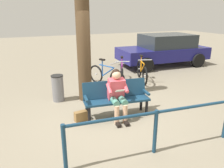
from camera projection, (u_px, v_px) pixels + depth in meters
name	position (u px, v px, depth m)	size (l,w,h in m)	color
ground_plane	(112.00, 117.00, 5.43)	(40.00, 40.00, 0.00)	gray
bench	(116.00, 96.00, 5.39)	(1.65, 0.68, 0.87)	navy
person_reading	(117.00, 92.00, 5.18)	(0.53, 0.80, 1.20)	#D84C59
handbag	(81.00, 116.00, 5.20)	(0.30, 0.14, 0.24)	olive
tree_trunk	(83.00, 27.00, 5.90)	(0.38, 0.38, 4.18)	#4C3823
litter_bin	(58.00, 88.00, 6.31)	(0.35, 0.35, 0.77)	slate
bicycle_silver	(142.00, 71.00, 8.16)	(0.66, 1.61, 0.94)	black
bicycle_green	(122.00, 73.00, 7.93)	(0.77, 1.55, 0.94)	black
bicycle_blue	(106.00, 76.00, 7.58)	(0.77, 1.55, 0.94)	black
railing_fence	(156.00, 123.00, 3.88)	(3.27, 0.36, 0.85)	navy
parked_car	(164.00, 49.00, 10.42)	(4.28, 2.18, 1.47)	navy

